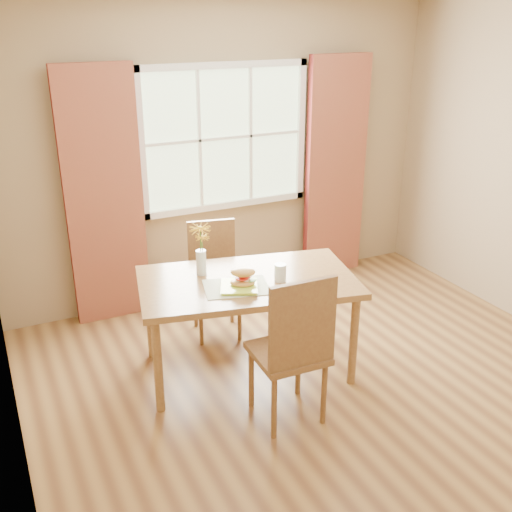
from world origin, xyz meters
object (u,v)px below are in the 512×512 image
object	(u,v)px
chair_far	(214,273)
croissant_sandwich	(243,277)
dining_table	(248,289)
chair_near	(295,345)
water_glass	(280,273)
flower_vase	(201,245)

from	to	relation	value
chair_far	croissant_sandwich	xyz separation A→B (m)	(-0.11, -0.82, 0.32)
dining_table	chair_near	world-z (taller)	chair_near
dining_table	water_glass	size ratio (longest dim) A/B	13.14
chair_near	chair_far	bearing A→B (deg)	91.07
chair_near	flower_vase	distance (m)	1.06
chair_far	croissant_sandwich	bearing A→B (deg)	-85.29
chair_near	croissant_sandwich	bearing A→B (deg)	100.29
croissant_sandwich	water_glass	size ratio (longest dim) A/B	1.65
chair_far	water_glass	bearing A→B (deg)	-65.31
chair_near	croissant_sandwich	distance (m)	0.65
dining_table	croissant_sandwich	distance (m)	0.22
croissant_sandwich	water_glass	bearing A→B (deg)	24.39
chair_far	water_glass	distance (m)	0.90
chair_near	water_glass	xyz separation A→B (m)	(0.20, 0.59, 0.23)
water_glass	dining_table	bearing A→B (deg)	147.53
croissant_sandwich	water_glass	xyz separation A→B (m)	(0.29, -0.01, -0.02)
chair_near	chair_far	xyz separation A→B (m)	(0.02, 1.41, -0.07)
dining_table	chair_near	size ratio (longest dim) A/B	1.58
chair_far	croissant_sandwich	size ratio (longest dim) A/B	4.45
chair_near	water_glass	world-z (taller)	chair_near
croissant_sandwich	chair_far	bearing A→B (deg)	108.46
water_glass	flower_vase	bearing A→B (deg)	142.86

